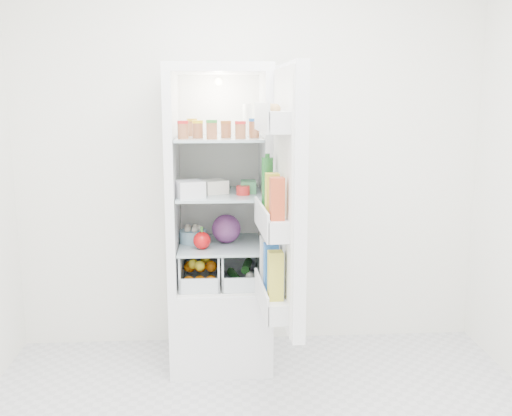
{
  "coord_description": "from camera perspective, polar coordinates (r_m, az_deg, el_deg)",
  "views": [
    {
      "loc": [
        -0.2,
        -2.16,
        1.6
      ],
      "look_at": [
        0.0,
        0.95,
        1.01
      ],
      "focal_mm": 40.0,
      "sensor_mm": 36.0,
      "label": 1
    }
  ],
  "objects": [
    {
      "name": "bell_pepper",
      "position": [
        3.33,
        -5.43,
        -3.25
      ],
      "size": [
        0.1,
        0.1,
        0.1
      ],
      "primitive_type": "sphere",
      "color": "red",
      "rests_on": "shelf_low"
    },
    {
      "name": "veg_pile",
      "position": [
        3.5,
        -1.45,
        -6.47
      ],
      "size": [
        0.16,
        0.3,
        0.1
      ],
      "color": "#184A19",
      "rests_on": "refrigerator"
    },
    {
      "name": "crisper_right",
      "position": [
        3.49,
        -1.54,
        -5.73
      ],
      "size": [
        0.23,
        0.46,
        0.22
      ],
      "primitive_type": null,
      "color": "silver",
      "rests_on": "refrigerator"
    },
    {
      "name": "citrus_pile",
      "position": [
        3.44,
        -5.62,
        -6.31
      ],
      "size": [
        0.2,
        0.24,
        0.16
      ],
      "color": "orange",
      "rests_on": "refrigerator"
    },
    {
      "name": "red_cabbage",
      "position": [
        3.45,
        -2.99,
        -2.08
      ],
      "size": [
        0.17,
        0.17,
        0.17
      ],
      "primitive_type": "sphere",
      "color": "#471B50",
      "rests_on": "shelf_low"
    },
    {
      "name": "shelf_mid",
      "position": [
        3.39,
        -3.65,
        1.39
      ],
      "size": [
        0.49,
        0.53,
        0.02
      ],
      "primitive_type": "cube",
      "color": "#9FB6BA",
      "rests_on": "refrigerator"
    },
    {
      "name": "crisper_left",
      "position": [
        3.49,
        -5.58,
        -5.77
      ],
      "size": [
        0.23,
        0.46,
        0.22
      ],
      "primitive_type": null,
      "color": "silver",
      "rests_on": "refrigerator"
    },
    {
      "name": "tub_green",
      "position": [
        3.39,
        -0.78,
        2.14
      ],
      "size": [
        0.09,
        0.13,
        0.07
      ],
      "primitive_type": "cube",
      "rotation": [
        0.0,
        0.0,
        -0.03
      ],
      "color": "#3F8C53",
      "rests_on": "shelf_mid"
    },
    {
      "name": "tub_cream",
      "position": [
        3.38,
        -4.22,
        2.14
      ],
      "size": [
        0.18,
        0.18,
        0.08
      ],
      "primitive_type": "cube",
      "rotation": [
        0.0,
        0.0,
        0.41
      ],
      "color": "white",
      "rests_on": "shelf_mid"
    },
    {
      "name": "room_walls",
      "position": [
        2.17,
        1.63,
        10.49
      ],
      "size": [
        3.02,
        3.02,
        2.61
      ],
      "color": "white",
      "rests_on": "ground"
    },
    {
      "name": "shelf_top",
      "position": [
        3.35,
        -3.71,
        6.96
      ],
      "size": [
        0.49,
        0.53,
        0.02
      ],
      "primitive_type": "cube",
      "color": "#9FB6BA",
      "rests_on": "refrigerator"
    },
    {
      "name": "fridge_door",
      "position": [
        2.84,
        2.78,
        0.41
      ],
      "size": [
        0.2,
        0.6,
        1.3
      ],
      "rotation": [
        0.0,
        0.0,
        1.62
      ],
      "color": "white",
      "rests_on": "refrigerator"
    },
    {
      "name": "mushroom_bowl",
      "position": [
        3.48,
        -6.31,
        -2.84
      ],
      "size": [
        0.16,
        0.16,
        0.08
      ],
      "primitive_type": "cylinder",
      "rotation": [
        0.0,
        0.0,
        -0.01
      ],
      "color": "#8AB8CF",
      "rests_on": "shelf_low"
    },
    {
      "name": "condiment_jars",
      "position": [
        3.27,
        -4.13,
        7.74
      ],
      "size": [
        0.46,
        0.32,
        0.08
      ],
      "color": "#B21919",
      "rests_on": "shelf_top"
    },
    {
      "name": "foil_tray",
      "position": [
        3.52,
        -3.99,
        2.15
      ],
      "size": [
        0.17,
        0.15,
        0.04
      ],
      "primitive_type": "cube",
      "rotation": [
        0.0,
        0.0,
        0.4
      ],
      "color": "#B9B9BE",
      "rests_on": "shelf_mid"
    },
    {
      "name": "refrigerator",
      "position": [
        3.53,
        -3.57,
        -4.61
      ],
      "size": [
        0.6,
        0.6,
        1.8
      ],
      "color": "white",
      "rests_on": "ground"
    },
    {
      "name": "shelf_low",
      "position": [
        3.46,
        -3.59,
        -3.69
      ],
      "size": [
        0.49,
        0.53,
        0.01
      ],
      "primitive_type": "cube",
      "color": "#9FB6BA",
      "rests_on": "refrigerator"
    },
    {
      "name": "squeeze_bottle",
      "position": [
        3.43,
        -0.86,
        8.77
      ],
      "size": [
        0.06,
        0.06,
        0.19
      ],
      "primitive_type": "cylinder",
      "rotation": [
        0.0,
        0.0,
        0.09
      ],
      "color": "white",
      "rests_on": "shelf_top"
    },
    {
      "name": "tub_white",
      "position": [
        3.24,
        -6.66,
        1.89
      ],
      "size": [
        0.19,
        0.19,
        0.1
      ],
      "primitive_type": "cube",
      "rotation": [
        0.0,
        0.0,
        0.33
      ],
      "color": "silver",
      "rests_on": "shelf_mid"
    },
    {
      "name": "tin_red",
      "position": [
        3.31,
        -1.3,
        1.78
      ],
      "size": [
        0.1,
        0.1,
        0.05
      ],
      "primitive_type": "cylinder",
      "rotation": [
        0.0,
        0.0,
        0.24
      ],
      "color": "red",
      "rests_on": "shelf_mid"
    }
  ]
}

